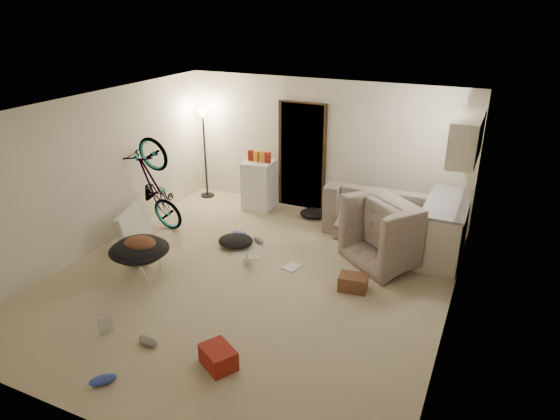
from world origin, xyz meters
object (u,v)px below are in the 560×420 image
at_px(sofa, 389,216).
at_px(floor_lamp, 204,135).
at_px(saucer_chair, 140,255).
at_px(drink_case_a, 353,283).
at_px(bicycle, 157,205).
at_px(tv_box, 134,227).
at_px(armchair, 400,237).
at_px(drink_case_b, 218,357).
at_px(kitchen_counter, 444,230).
at_px(juicer, 248,261).
at_px(mini_fridge, 259,185).

bearing_deg(sofa, floor_lamp, -5.36).
distance_m(sofa, saucer_chair, 4.22).
relative_size(saucer_chair, drink_case_a, 2.21).
xyz_separation_m(bicycle, tv_box, (0.00, -0.62, -0.15)).
height_order(armchair, saucer_chair, armchair).
xyz_separation_m(armchair, bicycle, (-4.13, -0.68, 0.08)).
relative_size(floor_lamp, drink_case_b, 4.46).
distance_m(kitchen_counter, bicycle, 4.86).
bearing_deg(drink_case_b, bicycle, 167.28).
height_order(kitchen_counter, juicer, kitchen_counter).
distance_m(sofa, juicer, 2.68).
xyz_separation_m(drink_case_a, drink_case_b, (-0.89, -2.17, 0.01)).
distance_m(kitchen_counter, armchair, 0.74).
xyz_separation_m(floor_lamp, sofa, (3.86, -0.20, -0.99)).
distance_m(floor_lamp, sofa, 3.99).
bearing_deg(drink_case_a, floor_lamp, 142.59).
distance_m(kitchen_counter, drink_case_a, 1.92).
xyz_separation_m(floor_lamp, tv_box, (0.10, -2.39, -1.00)).
relative_size(drink_case_b, juicer, 1.93).
bearing_deg(tv_box, armchair, 1.68).
height_order(bicycle, drink_case_a, bicycle).
relative_size(armchair, drink_case_a, 3.01).
bearing_deg(drink_case_b, saucer_chair, 179.66).
bearing_deg(saucer_chair, armchair, 32.68).
bearing_deg(kitchen_counter, drink_case_b, -116.28).
bearing_deg(drink_case_a, tv_box, 174.92).
distance_m(bicycle, saucer_chair, 1.67).
distance_m(mini_fridge, saucer_chair, 3.14).
distance_m(floor_lamp, juicer, 3.38).
relative_size(bicycle, tv_box, 1.88).
height_order(kitchen_counter, tv_box, kitchen_counter).
relative_size(floor_lamp, juicer, 8.59).
height_order(kitchen_counter, bicycle, bicycle).
bearing_deg(kitchen_counter, mini_fridge, 171.21).
distance_m(bicycle, drink_case_b, 3.93).
distance_m(armchair, drink_case_b, 3.59).
relative_size(floor_lamp, drink_case_a, 4.62).
distance_m(sofa, drink_case_b, 4.34).
height_order(bicycle, saucer_chair, bicycle).
height_order(saucer_chair, drink_case_b, saucer_chair).
xyz_separation_m(bicycle, drink_case_a, (3.75, -0.50, -0.35)).
height_order(floor_lamp, drink_case_a, floor_lamp).
distance_m(saucer_chair, juicer, 1.61).
relative_size(floor_lamp, saucer_chair, 2.09).
distance_m(tv_box, drink_case_a, 3.76).
height_order(mini_fridge, drink_case_b, mini_fridge).
relative_size(sofa, bicycle, 1.23).
bearing_deg(juicer, mini_fridge, 112.61).
xyz_separation_m(bicycle, drink_case_b, (2.86, -2.67, -0.35)).
height_order(floor_lamp, kitchen_counter, floor_lamp).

